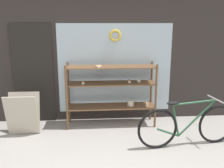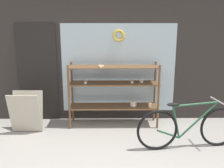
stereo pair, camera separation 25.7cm
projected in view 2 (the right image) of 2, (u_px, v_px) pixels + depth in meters
name	position (u px, v px, depth m)	size (l,w,h in m)	color
storefront_facade	(107.00, 46.00, 5.30)	(5.61, 0.13, 3.33)	#2D2826
display_case	(115.00, 88.00, 5.14)	(1.83, 0.47, 1.31)	brown
bicycle	(189.00, 127.00, 4.24)	(1.82, 0.46, 0.84)	black
sandwich_board	(26.00, 112.00, 4.87)	(0.60, 0.39, 0.80)	#B2A893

